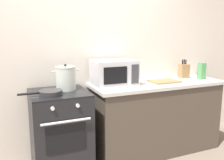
{
  "coord_description": "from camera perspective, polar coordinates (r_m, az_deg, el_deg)",
  "views": [
    {
      "loc": [
        -0.81,
        -1.92,
        1.53
      ],
      "look_at": [
        0.26,
        0.6,
        1.0
      ],
      "focal_mm": 38.91,
      "sensor_mm": 36.0,
      "label": 1
    }
  ],
  "objects": [
    {
      "name": "stove",
      "position": [
        2.77,
        -12.02,
        -11.99
      ],
      "size": [
        0.6,
        0.64,
        0.92
      ],
      "color": "black",
      "rests_on": "ground_plane"
    },
    {
      "name": "stock_pot",
      "position": [
        2.68,
        -10.81,
        0.45
      ],
      "size": [
        0.3,
        0.22,
        0.28
      ],
      "color": "beige",
      "rests_on": "stove"
    },
    {
      "name": "countertop_right",
      "position": [
        3.12,
        10.67,
        -0.87
      ],
      "size": [
        1.7,
        0.6,
        0.04
      ],
      "primitive_type": "cube",
      "color": "beige",
      "rests_on": "lower_cabinet_right"
    },
    {
      "name": "cutting_board",
      "position": [
        3.14,
        12.12,
        -0.28
      ],
      "size": [
        0.36,
        0.26,
        0.02
      ],
      "primitive_type": "cube",
      "color": "#997047",
      "rests_on": "countertop_right"
    },
    {
      "name": "lower_cabinet_right",
      "position": [
        3.24,
        10.38,
        -8.85
      ],
      "size": [
        1.64,
        0.56,
        0.88
      ],
      "primitive_type": "cube",
      "color": "#4C4238",
      "rests_on": "ground_plane"
    },
    {
      "name": "microwave",
      "position": [
        2.87,
        0.47,
        1.73
      ],
      "size": [
        0.5,
        0.37,
        0.3
      ],
      "color": "silver",
      "rests_on": "countertop_right"
    },
    {
      "name": "knife_block",
      "position": [
        3.49,
        16.5,
        2.07
      ],
      "size": [
        0.13,
        0.1,
        0.26
      ],
      "color": "#997047",
      "rests_on": "countertop_right"
    },
    {
      "name": "frying_pan",
      "position": [
        2.49,
        -14.34,
        -2.93
      ],
      "size": [
        0.43,
        0.23,
        0.05
      ],
      "color": "#28282B",
      "rests_on": "stove"
    },
    {
      "name": "pasta_box",
      "position": [
        3.47,
        20.3,
        1.99
      ],
      "size": [
        0.08,
        0.08,
        0.22
      ],
      "primitive_type": "cube",
      "color": "#4C9356",
      "rests_on": "countertop_right"
    },
    {
      "name": "back_wall",
      "position": [
        3.1,
        -2.07,
        5.78
      ],
      "size": [
        4.4,
        0.1,
        2.5
      ],
      "primitive_type": "cube",
      "color": "silver",
      "rests_on": "ground_plane"
    }
  ]
}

